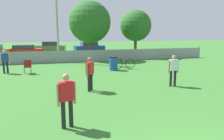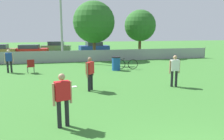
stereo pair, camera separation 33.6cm
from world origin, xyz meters
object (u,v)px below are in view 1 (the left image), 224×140
player_thrower_red (67,97)px  trash_bin (113,63)px  light_pole (57,9)px  folding_chair_sideline (28,66)px  bicycle_sideline (124,64)px  player_defender_red (90,72)px  frisbee_disc (74,87)px  parked_car_red (24,50)px  spectator_in_blue (5,60)px  tree_near_pole (90,22)px  tree_far_right (136,26)px  parked_car_blue (89,47)px  player_receiver_white (173,68)px  parked_car_olive (51,47)px

player_thrower_red → trash_bin: 10.02m
light_pole → player_thrower_red: size_ratio=5.03×
folding_chair_sideline → trash_bin: trash_bin is taller
bicycle_sideline → player_defender_red: bearing=-107.6°
frisbee_disc → bicycle_sideline: bearing=46.8°
frisbee_disc → parked_car_red: bearing=103.7°
spectator_in_blue → trash_bin: (7.51, -0.81, -0.42)m
tree_near_pole → parked_car_red: bearing=139.8°
player_defender_red → tree_far_right: bearing=8.3°
light_pole → folding_chair_sideline: light_pole is taller
spectator_in_blue → folding_chair_sideline: spectator_in_blue is taller
bicycle_sideline → parked_car_red: bearing=139.1°
trash_bin → parked_car_blue: (0.78, 15.05, 0.19)m
light_pole → trash_bin: light_pole is taller
light_pole → bicycle_sideline: light_pole is taller
spectator_in_blue → bicycle_sideline: (8.41, -0.54, -0.54)m
tree_near_pole → player_receiver_white: 13.02m
trash_bin → parked_car_red: 15.10m
parked_car_blue → spectator_in_blue: bearing=-126.6°
player_thrower_red → trash_bin: size_ratio=1.61×
light_pole → frisbee_disc: bearing=-87.9°
player_thrower_red → spectator_in_blue: 10.53m
light_pole → player_thrower_red: 15.44m
player_receiver_white → parked_car_blue: player_receiver_white is taller
tree_far_right → spectator_in_blue: 14.43m
light_pole → player_thrower_red: light_pole is taller
trash_bin → player_receiver_white: bearing=-73.1°
tree_near_pole → folding_chair_sideline: (-5.55, -6.75, -3.26)m
tree_near_pole → parked_car_blue: tree_near_pole is taller
bicycle_sideline → parked_car_olive: (-5.33, 16.82, 0.30)m
player_receiver_white → folding_chair_sideline: 9.64m
player_defender_red → spectator_in_blue: 7.75m
player_receiver_white → tree_near_pole: bearing=101.6°
player_defender_red → frisbee_disc: bearing=74.4°
tree_far_right → player_thrower_red: (-8.92, -16.96, -2.55)m
frisbee_disc → trash_bin: bearing=51.7°
player_receiver_white → folding_chair_sideline: bearing=145.0°
bicycle_sideline → parked_car_blue: (-0.12, 14.78, 0.31)m
frisbee_disc → parked_car_blue: bearing=77.8°
player_thrower_red → frisbee_disc: 4.98m
player_thrower_red → frisbee_disc: player_thrower_red is taller
bicycle_sideline → parked_car_olive: parked_car_olive is taller
tree_near_pole → parked_car_olive: (-3.94, 10.06, -3.10)m
trash_bin → parked_car_olive: (-4.43, 17.09, 0.18)m
player_defender_red → frisbee_disc: player_defender_red is taller
light_pole → tree_far_right: (8.61, 2.04, -1.40)m
spectator_in_blue → folding_chair_sideline: 1.61m
parked_car_blue → frisbee_disc: bearing=-108.6°
player_receiver_white → bicycle_sideline: bearing=99.5°
tree_near_pole → spectator_in_blue: size_ratio=3.66×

